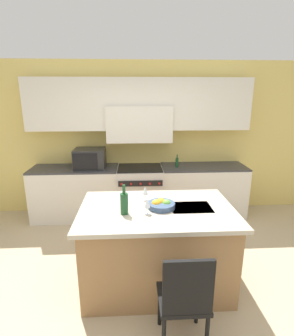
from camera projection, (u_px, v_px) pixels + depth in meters
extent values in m
plane|color=tan|center=(145.00, 293.00, 2.92)|extent=(10.00, 10.00, 0.00)
cube|color=#DBC166|center=(139.00, 139.00, 4.76)|extent=(10.00, 0.06, 2.70)
cube|color=silver|center=(139.00, 104.00, 4.40)|extent=(3.74, 0.34, 0.85)
cube|color=silver|center=(139.00, 124.00, 4.46)|extent=(1.10, 0.40, 0.60)
cube|color=silver|center=(76.00, 194.00, 4.62)|extent=(1.48, 0.62, 0.89)
cube|color=#333338|center=(74.00, 169.00, 4.50)|extent=(1.48, 0.62, 0.03)
cube|color=silver|center=(202.00, 191.00, 4.74)|extent=(1.48, 0.62, 0.89)
cube|color=#333338|center=(204.00, 167.00, 4.62)|extent=(1.48, 0.62, 0.03)
cube|color=beige|center=(140.00, 192.00, 4.66)|extent=(0.79, 0.66, 0.90)
cube|color=black|center=(140.00, 168.00, 4.54)|extent=(0.75, 0.61, 0.01)
cube|color=black|center=(140.00, 183.00, 4.25)|extent=(0.72, 0.02, 0.09)
cylinder|color=#B21E1E|center=(122.00, 184.00, 4.23)|extent=(0.04, 0.02, 0.04)
cylinder|color=#B21E1E|center=(131.00, 184.00, 4.23)|extent=(0.04, 0.02, 0.04)
cylinder|color=#B21E1E|center=(141.00, 184.00, 4.24)|extent=(0.04, 0.02, 0.04)
cylinder|color=#B21E1E|center=(150.00, 184.00, 4.25)|extent=(0.04, 0.02, 0.04)
cylinder|color=#B21E1E|center=(159.00, 183.00, 4.26)|extent=(0.04, 0.02, 0.04)
cube|color=black|center=(90.00, 158.00, 4.46)|extent=(0.51, 0.42, 0.33)
cube|color=black|center=(85.00, 161.00, 4.26)|extent=(0.40, 0.01, 0.27)
cube|color=olive|center=(157.00, 248.00, 2.99)|extent=(1.58, 0.99, 0.89)
cube|color=#B2A893|center=(157.00, 210.00, 2.86)|extent=(1.68, 1.08, 0.04)
cube|color=#2D2D30|center=(191.00, 208.00, 2.88)|extent=(0.44, 0.32, 0.01)
cylinder|color=#B2B2B7|center=(188.00, 201.00, 3.06)|extent=(0.02, 0.02, 0.00)
cube|color=black|center=(183.00, 298.00, 2.25)|extent=(0.42, 0.40, 0.04)
cube|color=black|center=(188.00, 288.00, 2.01)|extent=(0.40, 0.04, 0.49)
cylinder|color=black|center=(160.00, 306.00, 2.47)|extent=(0.04, 0.04, 0.42)
cylinder|color=black|center=(197.00, 304.00, 2.49)|extent=(0.04, 0.04, 0.42)
cylinder|color=black|center=(207.00, 336.00, 2.16)|extent=(0.04, 0.04, 0.42)
cylinder|color=#194723|center=(124.00, 204.00, 2.69)|extent=(0.08, 0.08, 0.22)
cylinder|color=#194723|center=(124.00, 189.00, 2.65)|extent=(0.03, 0.03, 0.10)
cylinder|color=white|center=(147.00, 214.00, 2.72)|extent=(0.06, 0.06, 0.01)
cylinder|color=white|center=(147.00, 210.00, 2.71)|extent=(0.01, 0.01, 0.07)
cone|color=white|center=(147.00, 203.00, 2.68)|extent=(0.07, 0.07, 0.10)
cylinder|color=white|center=(145.00, 200.00, 3.07)|extent=(0.06, 0.06, 0.01)
cylinder|color=white|center=(145.00, 197.00, 3.06)|extent=(0.01, 0.01, 0.07)
cone|color=white|center=(145.00, 190.00, 3.04)|extent=(0.07, 0.07, 0.10)
cylinder|color=#384C6B|center=(161.00, 205.00, 2.85)|extent=(0.30, 0.30, 0.06)
sphere|color=gold|center=(156.00, 204.00, 2.84)|extent=(0.10, 0.10, 0.10)
sphere|color=#66A83D|center=(166.00, 204.00, 2.85)|extent=(0.10, 0.10, 0.10)
sphere|color=gold|center=(161.00, 202.00, 2.89)|extent=(0.10, 0.10, 0.10)
cylinder|color=#194723|center=(177.00, 163.00, 4.53)|extent=(0.05, 0.05, 0.15)
cylinder|color=#194723|center=(177.00, 157.00, 4.50)|extent=(0.02, 0.02, 0.07)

